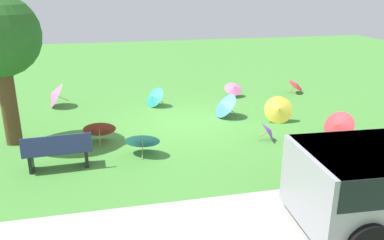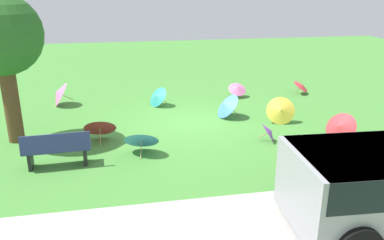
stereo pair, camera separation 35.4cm
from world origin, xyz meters
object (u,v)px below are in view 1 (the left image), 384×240
at_px(parasol_blue_1, 223,104).
at_px(parasol_red_2, 338,125).
at_px(park_bench, 58,151).
at_px(parasol_blue_0, 143,139).
at_px(parasol_purple_1, 269,131).
at_px(parasol_red_0, 99,127).
at_px(parasol_teal_0, 154,97).
at_px(parasol_red_1, 296,85).
at_px(parasol_yellow_1, 279,109).
at_px(parasol_pink_1, 54,95).
at_px(parasol_pink_0, 233,88).

bearing_deg(parasol_blue_1, parasol_red_2, 134.59).
height_order(park_bench, parasol_blue_0, park_bench).
bearing_deg(parasol_blue_0, park_bench, 12.37).
height_order(parasol_purple_1, parasol_red_2, parasol_red_2).
distance_m(parasol_red_0, parasol_blue_1, 4.29).
distance_m(parasol_teal_0, parasol_red_1, 6.01).
height_order(parasol_red_0, parasol_yellow_1, parasol_yellow_1).
bearing_deg(parasol_pink_1, parasol_blue_1, 156.24).
relative_size(park_bench, parasol_pink_1, 1.58).
height_order(park_bench, parasol_pink_0, park_bench).
relative_size(parasol_blue_1, parasol_purple_1, 1.48).
xyz_separation_m(parasol_teal_0, parasol_pink_0, (-3.25, -0.55, 0.01)).
bearing_deg(parasol_yellow_1, parasol_pink_0, -82.20).
distance_m(parasol_blue_0, parasol_blue_1, 3.87).
distance_m(parasol_blue_0, parasol_purple_1, 3.63).
height_order(parasol_red_1, parasol_red_2, parasol_red_2).
bearing_deg(parasol_red_1, parasol_yellow_1, 54.79).
xyz_separation_m(parasol_red_1, parasol_pink_1, (9.52, -0.18, 0.11)).
xyz_separation_m(parasol_red_0, parasol_blue_1, (-4.07, -1.37, -0.02)).
distance_m(parasol_red_0, parasol_blue_0, 1.56).
bearing_deg(parasol_red_2, park_bench, 2.08).
xyz_separation_m(parasol_pink_0, parasol_red_1, (-2.73, -0.02, -0.02)).
height_order(parasol_blue_0, parasol_purple_1, parasol_blue_0).
bearing_deg(parasol_purple_1, parasol_red_1, -124.69).
bearing_deg(park_bench, parasol_pink_1, -83.36).
height_order(park_bench, parasol_purple_1, park_bench).
distance_m(park_bench, parasol_yellow_1, 6.90).
xyz_separation_m(parasol_pink_0, parasol_yellow_1, (-0.44, 3.22, 0.06)).
bearing_deg(parasol_purple_1, parasol_teal_0, -55.58).
xyz_separation_m(parasol_blue_1, parasol_pink_1, (5.67, -2.50, 0.02)).
xyz_separation_m(parasol_red_1, parasol_red_2, (1.24, 4.97, 0.06)).
relative_size(parasol_pink_0, parasol_red_2, 0.67).
xyz_separation_m(parasol_pink_1, parasol_purple_1, (-6.32, 4.80, -0.18)).
bearing_deg(park_bench, parasol_purple_1, -173.77).
height_order(parasol_red_1, parasol_purple_1, parasol_red_1).
bearing_deg(parasol_pink_1, parasol_teal_0, 168.11).
distance_m(parasol_red_1, parasol_pink_1, 9.52).
xyz_separation_m(park_bench, parasol_red_0, (-0.97, -1.56, -0.01)).
relative_size(park_bench, parasol_pink_0, 2.23).
bearing_deg(parasol_pink_1, parasol_purple_1, 142.79).
bearing_deg(parasol_yellow_1, parasol_blue_1, -30.45).
bearing_deg(parasol_yellow_1, parasol_red_0, 4.50).
distance_m(parasol_blue_1, parasol_red_1, 4.50).
xyz_separation_m(park_bench, parasol_teal_0, (-2.91, -4.68, -0.10)).
distance_m(park_bench, parasol_pink_1, 5.46).
bearing_deg(parasol_teal_0, park_bench, 58.09).
relative_size(parasol_red_1, parasol_red_2, 0.84).
bearing_deg(parasol_pink_1, park_bench, 96.64).
distance_m(parasol_teal_0, parasol_red_0, 3.67).
height_order(parasol_teal_0, parasol_yellow_1, parasol_yellow_1).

